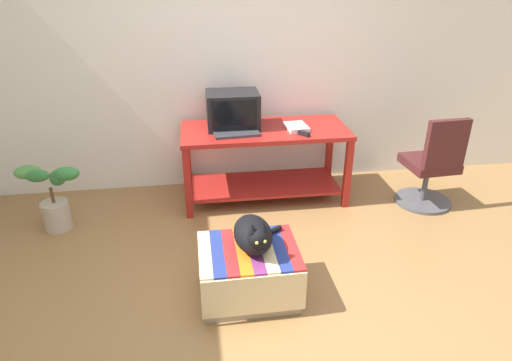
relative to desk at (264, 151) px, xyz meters
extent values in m
plane|color=olive|center=(-0.26, -1.60, -0.49)|extent=(14.00, 14.00, 0.00)
cube|color=silver|center=(-0.26, 0.45, 0.81)|extent=(8.00, 0.10, 2.60)
cube|color=maroon|center=(-0.73, -0.29, -0.15)|extent=(0.06, 0.06, 0.67)
cube|color=maroon|center=(0.72, -0.30, -0.15)|extent=(0.06, 0.06, 0.67)
cube|color=maroon|center=(0.73, 0.29, -0.15)|extent=(0.06, 0.06, 0.67)
cube|color=maroon|center=(-0.72, 0.30, -0.15)|extent=(0.06, 0.06, 0.67)
cube|color=maroon|center=(0.00, 0.00, -0.35)|extent=(1.41, 0.58, 0.02)
cube|color=maroon|center=(0.00, 0.00, 0.20)|extent=(1.54, 0.68, 0.04)
cube|color=black|center=(-0.28, 0.09, 0.23)|extent=(0.33, 0.26, 0.02)
cube|color=black|center=(-0.28, 0.09, 0.38)|extent=(0.47, 0.37, 0.33)
cube|color=black|center=(-0.28, -0.09, 0.39)|extent=(0.39, 0.02, 0.25)
cube|color=#333338|center=(-0.27, -0.15, 0.23)|extent=(0.41, 0.18, 0.02)
cube|color=white|center=(0.29, -0.05, 0.24)|extent=(0.20, 0.26, 0.04)
cube|color=tan|center=(-0.34, -1.41, -0.31)|extent=(0.63, 0.50, 0.36)
cube|color=beige|center=(-0.34, -1.68, -0.27)|extent=(0.66, 0.01, 0.29)
cube|color=beige|center=(-0.63, -1.41, -0.12)|extent=(0.08, 0.54, 0.02)
cube|color=navy|center=(-0.54, -1.41, -0.12)|extent=(0.08, 0.54, 0.02)
cube|color=#AD2323|center=(-0.46, -1.41, -0.12)|extent=(0.08, 0.54, 0.02)
cube|color=orange|center=(-0.38, -1.41, -0.12)|extent=(0.08, 0.54, 0.02)
cube|color=#7A2D6B|center=(-0.30, -1.41, -0.12)|extent=(0.08, 0.54, 0.02)
cube|color=beige|center=(-0.21, -1.41, -0.12)|extent=(0.08, 0.54, 0.02)
cube|color=navy|center=(-0.13, -1.41, -0.12)|extent=(0.08, 0.54, 0.02)
cube|color=#AD2323|center=(-0.05, -1.41, -0.12)|extent=(0.08, 0.54, 0.02)
ellipsoid|color=black|center=(-0.31, -1.39, -0.01)|extent=(0.28, 0.40, 0.21)
sphere|color=black|center=(-0.29, -1.53, 0.05)|extent=(0.14, 0.14, 0.14)
cylinder|color=black|center=(-0.21, -1.28, -0.09)|extent=(0.28, 0.18, 0.04)
cone|color=black|center=(-0.33, -1.54, 0.13)|extent=(0.05, 0.05, 0.06)
cone|color=black|center=(-0.26, -1.53, 0.13)|extent=(0.05, 0.05, 0.06)
sphere|color=#C6D151|center=(-0.31, -1.60, 0.06)|extent=(0.02, 0.02, 0.02)
sphere|color=#C6D151|center=(-0.26, -1.59, 0.06)|extent=(0.02, 0.02, 0.02)
cylinder|color=#B7A893|center=(-1.86, -0.31, -0.36)|extent=(0.23, 0.23, 0.25)
cylinder|color=brown|center=(-1.86, -0.31, -0.17)|extent=(0.03, 0.03, 0.14)
ellipsoid|color=#38843D|center=(-1.70, -0.34, 0.04)|extent=(0.21, 0.11, 0.12)
ellipsoid|color=#38843D|center=(-1.83, -0.19, -0.06)|extent=(0.13, 0.15, 0.14)
ellipsoid|color=#4C8E42|center=(-2.01, -0.30, 0.05)|extent=(0.21, 0.16, 0.11)
ellipsoid|color=#2D7033|center=(-1.88, -0.46, 0.09)|extent=(0.18, 0.09, 0.10)
cylinder|color=#4C4C51|center=(1.49, -0.34, -0.47)|extent=(0.52, 0.52, 0.03)
cylinder|color=#4C4C51|center=(1.49, -0.34, -0.29)|extent=(0.05, 0.05, 0.34)
cube|color=#471E1E|center=(1.49, -0.34, -0.08)|extent=(0.44, 0.44, 0.08)
cube|color=#471E1E|center=(1.50, -0.53, 0.18)|extent=(0.38, 0.08, 0.44)
cube|color=black|center=(0.31, -0.23, 0.24)|extent=(0.10, 0.11, 0.04)
camera|label=1|loc=(-0.64, -3.82, 1.58)|focal=31.20mm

